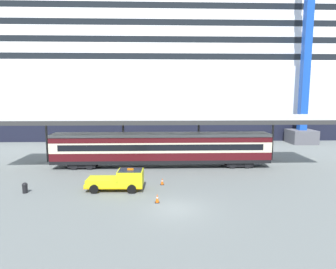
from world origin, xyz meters
name	(u,v)px	position (x,y,z in m)	size (l,w,h in m)	color
ground_plane	(176,209)	(0.00, 0.00, 0.00)	(400.00, 400.00, 0.00)	slate
cruise_ship	(190,68)	(5.96, 45.57, 14.68)	(139.63, 25.66, 42.25)	black
platform_canopy	(161,118)	(-0.94, 13.68, 5.88)	(39.60, 6.48, 6.11)	silver
train_carriage	(161,148)	(-0.94, 13.28, 2.32)	(25.88, 2.81, 4.11)	black
service_truck	(120,179)	(-4.80, 4.74, 0.99)	(5.26, 2.37, 2.02)	yellow
traffic_cone_near	(157,198)	(-1.42, 1.41, 0.36)	(0.36, 0.36, 0.74)	black
traffic_cone_mid	(162,181)	(-0.95, 6.18, 0.32)	(0.36, 0.36, 0.66)	black
dockside_crane	(310,30)	(24.92, 29.96, 19.75)	(11.41, 4.40, 63.84)	#595960
quay_bollard	(25,187)	(-13.20, 4.17, 0.52)	(0.48, 0.48, 0.96)	black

